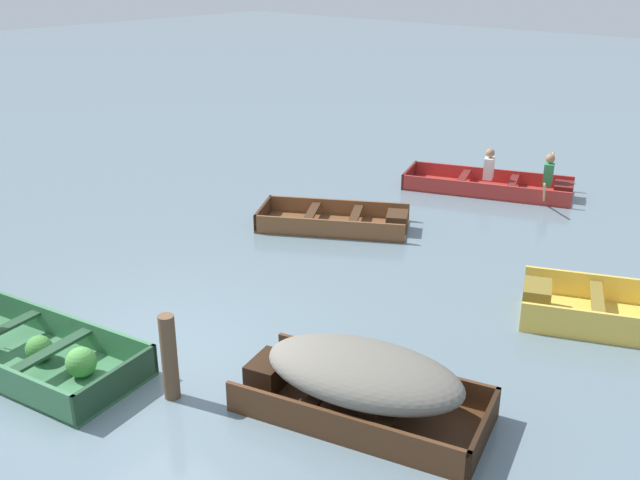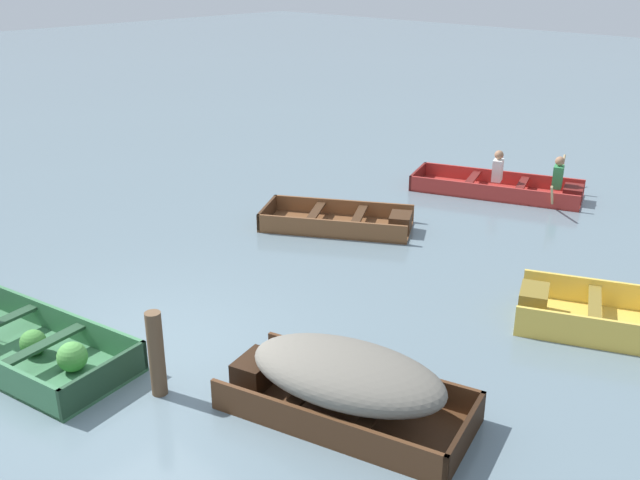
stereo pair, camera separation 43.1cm
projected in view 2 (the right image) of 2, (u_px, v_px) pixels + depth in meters
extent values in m
plane|color=slate|center=(130.00, 361.00, 8.52)|extent=(80.00, 80.00, 0.00)
cube|color=#387047|center=(22.00, 355.00, 8.63)|extent=(3.24, 1.79, 0.04)
cube|color=#387047|center=(59.00, 322.00, 9.02)|extent=(3.01, 0.64, 0.39)
cube|color=#1E3D27|center=(105.00, 380.00, 7.80)|extent=(0.28, 1.21, 0.39)
cube|color=#1E3D27|center=(43.00, 345.00, 8.29)|extent=(0.37, 1.13, 0.04)
sphere|color=#428438|center=(33.00, 342.00, 8.55)|extent=(0.32, 0.32, 0.32)
sphere|color=#4C9342|center=(72.00, 357.00, 8.21)|extent=(0.35, 0.35, 0.35)
cube|color=#E5BC47|center=(625.00, 330.00, 9.20)|extent=(2.97, 2.23, 0.04)
cube|color=#E5BC47|center=(629.00, 339.00, 8.62)|extent=(2.48, 1.15, 0.41)
cube|color=#E5BC47|center=(626.00, 297.00, 9.65)|extent=(2.48, 1.15, 0.41)
cube|color=olive|center=(533.00, 301.00, 9.50)|extent=(0.56, 0.66, 0.37)
cube|color=olive|center=(595.00, 305.00, 9.22)|extent=(0.61, 1.10, 0.04)
cube|color=brown|center=(337.00, 226.00, 12.71)|extent=(2.84, 2.34, 0.04)
cube|color=brown|center=(343.00, 208.00, 13.15)|extent=(2.27, 1.41, 0.33)
cube|color=brown|center=(331.00, 229.00, 12.16)|extent=(2.27, 1.41, 0.33)
cube|color=#3F2716|center=(267.00, 213.00, 12.92)|extent=(0.64, 1.00, 0.33)
cube|color=#3F2716|center=(400.00, 222.00, 12.42)|extent=(0.58, 0.63, 0.30)
cube|color=#3F2716|center=(359.00, 216.00, 12.55)|extent=(0.68, 0.98, 0.04)
cube|color=#3F2716|center=(315.00, 212.00, 12.71)|extent=(0.68, 0.98, 0.04)
cube|color=#4C2D19|center=(346.00, 413.00, 7.54)|extent=(2.85, 1.84, 0.04)
cube|color=#4C2D19|center=(321.00, 430.00, 7.01)|extent=(2.54, 0.75, 0.35)
cube|color=#4C2D19|center=(369.00, 374.00, 7.94)|extent=(2.54, 0.75, 0.35)
cube|color=black|center=(465.00, 437.00, 6.91)|extent=(0.36, 1.15, 0.35)
cube|color=black|center=(256.00, 371.00, 7.97)|extent=(0.49, 0.61, 0.32)
cube|color=black|center=(314.00, 383.00, 7.62)|extent=(0.44, 1.09, 0.04)
cube|color=black|center=(381.00, 404.00, 7.27)|extent=(0.44, 1.09, 0.04)
ellipsoid|color=#6B665B|center=(347.00, 373.00, 7.35)|extent=(2.37, 1.66, 0.51)
cube|color=#AD2D28|center=(495.00, 192.00, 14.52)|extent=(3.53, 2.27, 0.04)
cube|color=#AD2D28|center=(501.00, 178.00, 14.94)|extent=(3.14, 1.23, 0.32)
cube|color=#AD2D28|center=(491.00, 193.00, 14.00)|extent=(3.14, 1.23, 0.32)
cube|color=maroon|center=(418.00, 176.00, 15.07)|extent=(0.46, 1.10, 0.32)
cube|color=maroon|center=(573.00, 194.00, 13.92)|extent=(0.52, 0.62, 0.29)
cube|color=maroon|center=(522.00, 185.00, 14.26)|extent=(0.53, 1.05, 0.04)
cube|color=maroon|center=(472.00, 179.00, 14.62)|extent=(0.53, 1.05, 0.04)
cube|color=white|center=(498.00, 170.00, 14.35)|extent=(0.27, 0.33, 0.44)
sphere|color=#9E7051|center=(499.00, 155.00, 14.23)|extent=(0.18, 0.18, 0.18)
cube|color=#338C4C|center=(558.00, 177.00, 13.92)|extent=(0.27, 0.33, 0.44)
sphere|color=#9E7051|center=(560.00, 161.00, 13.80)|extent=(0.18, 0.18, 0.18)
cylinder|color=tan|center=(562.00, 171.00, 14.72)|extent=(0.27, 0.61, 0.55)
cylinder|color=tan|center=(552.00, 195.00, 13.21)|extent=(0.27, 0.61, 0.55)
cylinder|color=brown|center=(156.00, 354.00, 7.72)|extent=(0.18, 0.18, 1.00)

